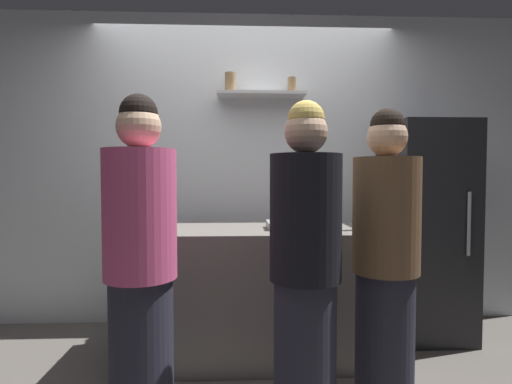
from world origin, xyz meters
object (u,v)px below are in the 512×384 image
person_brown_jacket (385,266)px  person_blonde (305,273)px  water_bottle_plastic (147,214)px  person_pink_top (141,271)px  refrigerator (424,229)px  baking_pan (292,225)px  wine_bottle_pale_glass (359,212)px  wine_bottle_green_glass (332,216)px  utensil_holder (377,223)px

person_brown_jacket → person_blonde: size_ratio=0.99×
water_bottle_plastic → person_pink_top: bearing=-79.4°
water_bottle_plastic → person_pink_top: (0.18, -0.96, -0.17)m
person_pink_top → refrigerator: bearing=10.5°
baking_pan → wine_bottle_pale_glass: 0.46m
person_blonde → wine_bottle_green_glass: bearing=-5.6°
refrigerator → wine_bottle_green_glass: (-0.86, -0.56, 0.17)m
wine_bottle_pale_glass → wine_bottle_green_glass: (-0.21, -0.12, -0.01)m
refrigerator → person_blonde: refrigerator is taller
utensil_holder → person_blonde: bearing=-132.4°
wine_bottle_pale_glass → water_bottle_plastic: (-1.45, 0.22, -0.03)m
refrigerator → wine_bottle_pale_glass: bearing=-145.7°
refrigerator → wine_bottle_pale_glass: 0.81m
wine_bottle_pale_glass → person_pink_top: size_ratio=0.19×
refrigerator → wine_bottle_pale_glass: refrigerator is taller
person_blonde → person_pink_top: (-0.78, 0.02, 0.02)m
baking_pan → utensil_holder: size_ratio=1.52×
refrigerator → wine_bottle_green_glass: size_ratio=5.80×
wine_bottle_pale_glass → wine_bottle_green_glass: size_ratio=1.09×
utensil_holder → water_bottle_plastic: (-1.52, 0.37, 0.03)m
utensil_holder → wine_bottle_pale_glass: 0.17m
baking_pan → person_brown_jacket: (0.39, -0.70, -0.13)m
utensil_holder → wine_bottle_green_glass: bearing=174.2°
person_brown_jacket → wine_bottle_pale_glass: bearing=143.1°
baking_pan → wine_bottle_pale_glass: size_ratio=1.09×
person_brown_jacket → utensil_holder: bearing=133.5°
refrigerator → person_brown_jacket: bearing=-123.6°
wine_bottle_pale_glass → baking_pan: bearing=168.7°
person_pink_top → person_blonde: bearing=-22.6°
refrigerator → baking_pan: (-1.09, -0.36, 0.08)m
refrigerator → utensil_holder: size_ratio=7.38×
wine_bottle_green_glass → water_bottle_plastic: wine_bottle_green_glass is taller
refrigerator → wine_bottle_green_glass: 1.05m
utensil_holder → water_bottle_plastic: size_ratio=1.10×
refrigerator → wine_bottle_green_glass: refrigerator is taller
refrigerator → wine_bottle_pale_glass: (-0.65, -0.45, 0.18)m
wine_bottle_pale_glass → person_brown_jacket: person_brown_jacket is taller
person_blonde → utensil_holder: bearing=-24.5°
utensil_holder → water_bottle_plastic: bearing=166.3°
person_blonde → water_bottle_plastic: bearing=62.1°
baking_pan → wine_bottle_green_glass: 0.32m
wine_bottle_green_glass → water_bottle_plastic: 1.28m
baking_pan → person_pink_top: person_pink_top is taller
utensil_holder → refrigerator: bearing=45.4°
wine_bottle_green_glass → person_pink_top: person_pink_top is taller
refrigerator → person_pink_top: bearing=-148.3°
refrigerator → person_brown_jacket: 1.27m
wine_bottle_pale_glass → person_pink_top: bearing=-149.8°
refrigerator → person_brown_jacket: (-0.70, -1.06, -0.05)m
baking_pan → utensil_holder: (0.51, -0.23, 0.04)m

